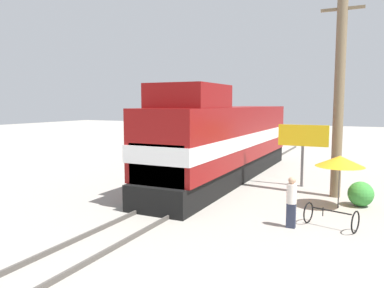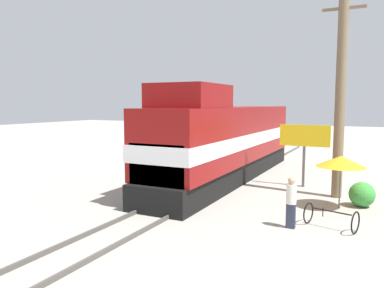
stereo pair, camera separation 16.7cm
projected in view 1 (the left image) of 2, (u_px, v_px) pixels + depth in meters
ground_plane at (199, 193)px, 17.79m from camera, size 120.00×120.00×0.00m
rail_near at (185, 190)px, 18.10m from camera, size 0.08×42.02×0.15m
rail_far at (213, 193)px, 17.48m from camera, size 0.08×42.02×0.15m
locomotive at (225, 141)px, 20.60m from camera, size 2.91×16.17×5.06m
utility_pole at (339, 91)px, 16.53m from camera, size 1.80×0.45×9.43m
vendor_umbrella at (340, 161)px, 14.99m from camera, size 1.92×1.92×2.14m
billboard_sign at (303, 139)px, 18.88m from camera, size 2.48×0.12×3.16m
shrub_cluster at (361, 194)px, 15.40m from camera, size 1.03×1.03×1.03m
person_bystander at (291, 200)px, 12.67m from camera, size 0.34×0.34×1.76m
bicycle at (331, 217)px, 12.71m from camera, size 1.80×1.18×0.75m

